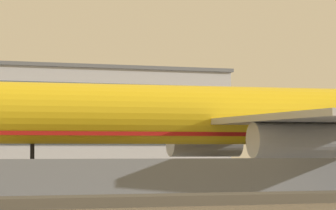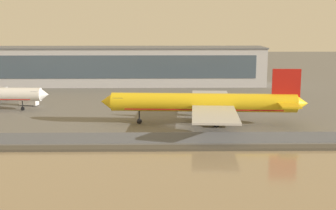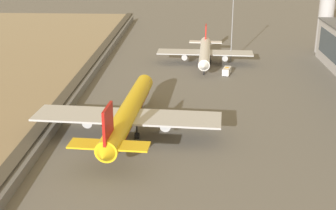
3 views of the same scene
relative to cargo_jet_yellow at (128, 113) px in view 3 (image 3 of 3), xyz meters
The scene contains 8 objects.
ground_plane 9.30m from the cargo_jet_yellow, behind, with size 500.00×500.00×0.00m, color #66635E.
shoreline_seawall 23.04m from the cargo_jet_yellow, 110.13° to the right, with size 320.00×3.00×0.50m.
perimeter_fence 18.79m from the cargo_jet_yellow, 114.96° to the right, with size 280.00×0.10×2.23m.
cargo_jet_yellow is the anchor object (origin of this frame).
passenger_jet_white_red 63.58m from the cargo_jet_yellow, 163.02° to the left, with size 38.76×33.23×11.19m.
baggage_tug 18.96m from the cargo_jet_yellow, 105.41° to the left, with size 3.50×2.37×1.80m.
ops_van 55.00m from the cargo_jet_yellow, 152.45° to the left, with size 5.56×3.31×2.48m.
apron_light_mast_apron_west 71.09m from the cargo_jet_yellow, 156.76° to the left, with size 3.20×0.40×24.67m.
Camera 3 is at (104.40, 14.30, 42.57)m, focal length 50.00 mm.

